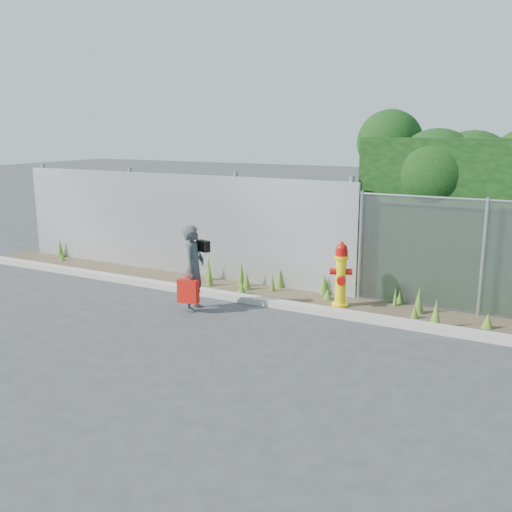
{
  "coord_description": "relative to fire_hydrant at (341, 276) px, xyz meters",
  "views": [
    {
      "loc": [
        4.25,
        -7.08,
        3.15
      ],
      "look_at": [
        -0.3,
        1.4,
        1.0
      ],
      "focal_mm": 40.0,
      "sensor_mm": 36.0,
      "label": 1
    }
  ],
  "objects": [
    {
      "name": "woman",
      "position": [
        -2.24,
        -1.36,
        0.17
      ],
      "size": [
        0.49,
        0.63,
        1.52
      ],
      "primitive_type": "imported",
      "rotation": [
        0.0,
        0.0,
        1.82
      ],
      "color": "#0F6363",
      "rests_on": "ground"
    },
    {
      "name": "red_tote_bag",
      "position": [
        -2.22,
        -1.57,
        -0.19
      ],
      "size": [
        0.37,
        0.14,
        0.49
      ],
      "rotation": [
        0.0,
        0.0,
        0.14
      ],
      "color": "#AF0E0A"
    },
    {
      "name": "ground",
      "position": [
        -0.92,
        -2.33,
        -0.58
      ],
      "size": [
        80.0,
        80.0,
        0.0
      ],
      "primitive_type": "plane",
      "color": "#363739",
      "rests_on": "ground"
    },
    {
      "name": "fire_hydrant",
      "position": [
        0.0,
        0.0,
        0.0
      ],
      "size": [
        0.4,
        0.36,
        1.21
      ],
      "rotation": [
        0.0,
        0.0,
        0.41
      ],
      "color": "yellow",
      "rests_on": "ground"
    },
    {
      "name": "weed_strip",
      "position": [
        0.22,
        0.13,
        -0.47
      ],
      "size": [
        16.0,
        1.24,
        0.54
      ],
      "color": "#443827",
      "rests_on": "ground"
    },
    {
      "name": "corrugated_fence",
      "position": [
        -4.17,
        0.67,
        0.52
      ],
      "size": [
        8.5,
        0.21,
        2.3
      ],
      "color": "silver",
      "rests_on": "ground"
    },
    {
      "name": "curb",
      "position": [
        -0.92,
        -0.53,
        -0.52
      ],
      "size": [
        16.0,
        0.22,
        0.12
      ],
      "primitive_type": "cube",
      "color": "#A3A093",
      "rests_on": "ground"
    },
    {
      "name": "black_shoulder_bag",
      "position": [
        -2.12,
        -1.23,
        0.56
      ],
      "size": [
        0.26,
        0.11,
        0.2
      ],
      "rotation": [
        0.0,
        0.0,
        -0.28
      ],
      "color": "black"
    }
  ]
}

